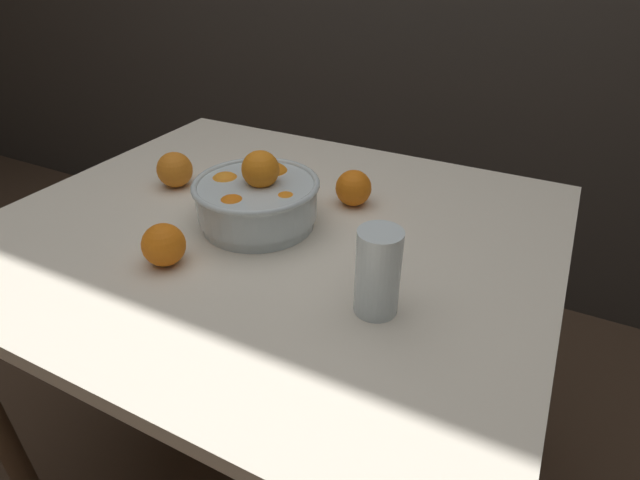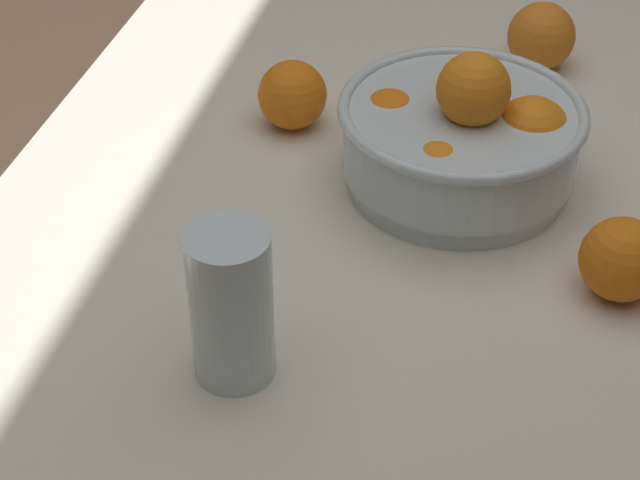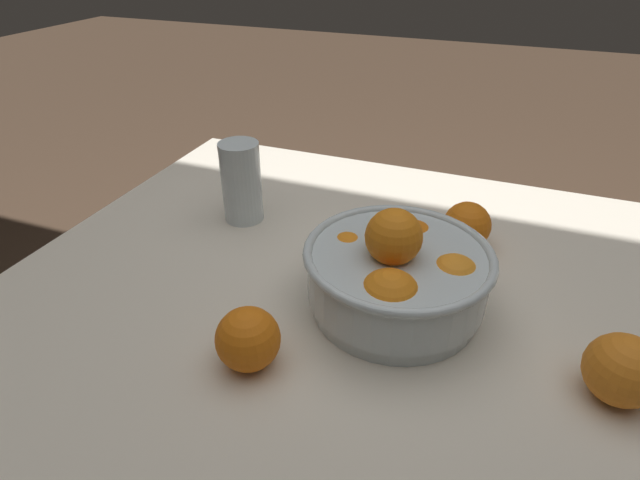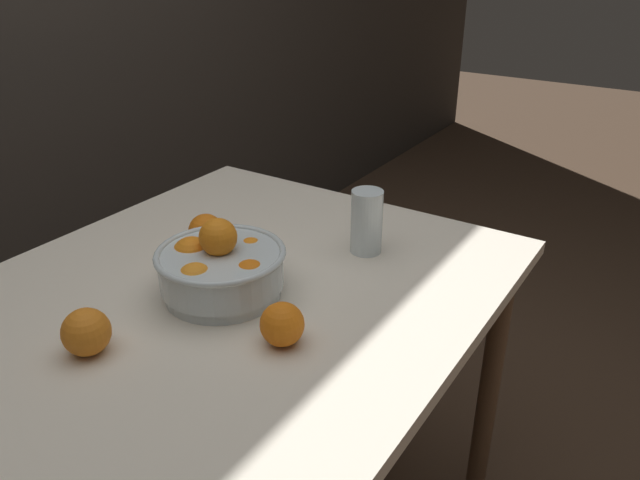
% 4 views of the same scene
% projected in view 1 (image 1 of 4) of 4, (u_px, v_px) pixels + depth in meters
% --- Properties ---
extents(ground_plane, '(12.00, 12.00, 0.00)m').
position_uv_depth(ground_plane, '(285.00, 459.00, 1.40)').
color(ground_plane, '#4C3828').
extents(dining_table, '(1.09, 0.93, 0.76)m').
position_uv_depth(dining_table, '(273.00, 261.00, 1.04)').
color(dining_table, beige).
rests_on(dining_table, ground_plane).
extents(fruit_bowl, '(0.25, 0.25, 0.15)m').
position_uv_depth(fruit_bowl, '(257.00, 198.00, 0.97)').
color(fruit_bowl, silver).
rests_on(fruit_bowl, dining_table).
extents(juice_glass, '(0.07, 0.07, 0.14)m').
position_uv_depth(juice_glass, '(378.00, 276.00, 0.74)').
color(juice_glass, '#F4A314').
rests_on(juice_glass, dining_table).
extents(orange_loose_near_bowl, '(0.08, 0.08, 0.08)m').
position_uv_depth(orange_loose_near_bowl, '(164.00, 245.00, 0.86)').
color(orange_loose_near_bowl, orange).
rests_on(orange_loose_near_bowl, dining_table).
extents(orange_loose_front, '(0.08, 0.08, 0.08)m').
position_uv_depth(orange_loose_front, '(175.00, 170.00, 1.12)').
color(orange_loose_front, orange).
rests_on(orange_loose_front, dining_table).
extents(orange_loose_aside, '(0.08, 0.08, 0.08)m').
position_uv_depth(orange_loose_aside, '(353.00, 188.00, 1.05)').
color(orange_loose_aside, orange).
rests_on(orange_loose_aside, dining_table).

